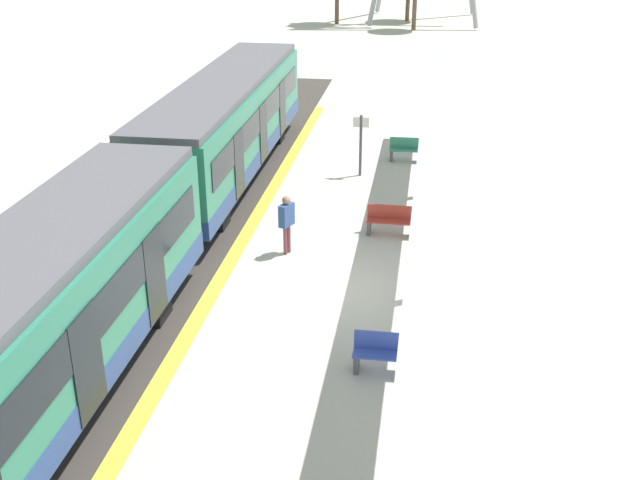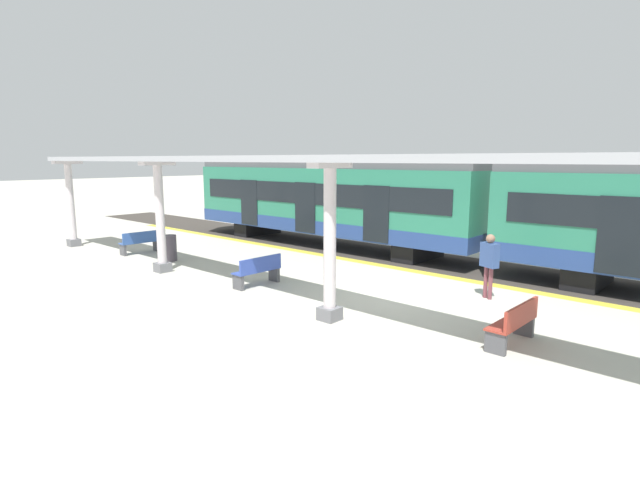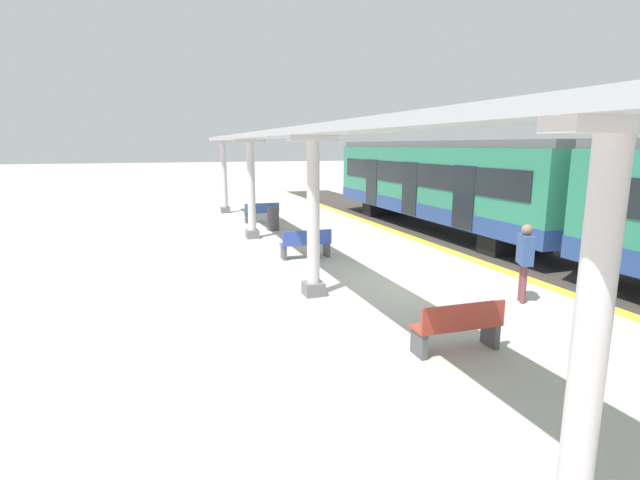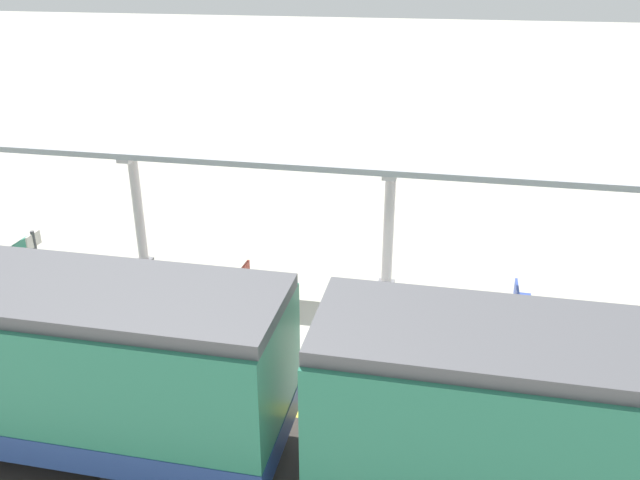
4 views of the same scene
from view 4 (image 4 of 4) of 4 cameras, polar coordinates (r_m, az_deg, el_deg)
ground_plane at (r=15.98m, az=4.69°, el=-8.92°), size 176.00×176.00×0.00m
tactile_edge_strip at (r=13.65m, az=3.05°, el=-15.34°), size 0.41×36.23×0.01m
canopy_pillar_third at (r=17.49m, az=6.00°, el=0.67°), size 1.10×0.44×3.53m
canopy_pillar_fourth at (r=19.47m, az=-15.59°, el=2.34°), size 1.10×0.44×3.53m
canopy_beam at (r=16.85m, az=6.75°, el=6.33°), size 1.20×28.98×0.16m
bench_near_end at (r=17.30m, az=17.16°, el=-5.57°), size 1.50×0.45×0.86m
bench_mid_platform at (r=17.63m, az=-6.64°, el=-4.01°), size 1.51×0.48×0.86m
bench_far_end at (r=20.94m, az=-24.90°, el=-1.57°), size 1.51×0.46×0.86m
platform_info_sign at (r=18.29m, az=-23.45°, el=-1.80°), size 0.56×0.10×2.20m
passenger_waiting_near_edge at (r=14.53m, az=-3.52°, el=-7.58°), size 0.40×0.54×1.70m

